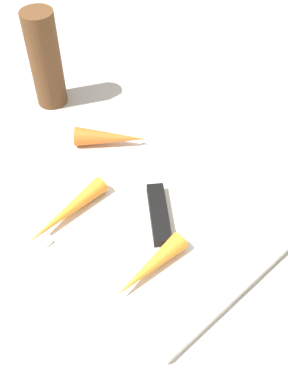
% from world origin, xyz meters
% --- Properties ---
extents(ground_plane, '(1.40, 1.40, 0.00)m').
position_xyz_m(ground_plane, '(0.00, 0.00, 0.00)').
color(ground_plane, '#ADA8A0').
extents(cutting_board, '(0.36, 0.26, 0.01)m').
position_xyz_m(cutting_board, '(0.00, 0.00, 0.01)').
color(cutting_board, silver).
rests_on(cutting_board, ground_plane).
extents(knife, '(0.17, 0.13, 0.01)m').
position_xyz_m(knife, '(-0.03, 0.01, 0.02)').
color(knife, '#B7B7BC').
rests_on(knife, cutting_board).
extents(carrot_longest, '(0.04, 0.12, 0.02)m').
position_xyz_m(carrot_longest, '(0.03, 0.10, 0.02)').
color(carrot_longest, orange).
rests_on(carrot_longest, cutting_board).
extents(carrot_shortest, '(0.03, 0.10, 0.02)m').
position_xyz_m(carrot_shortest, '(-0.09, 0.08, 0.02)').
color(carrot_shortest, orange).
rests_on(carrot_shortest, cutting_board).
extents(carrot_medium, '(0.09, 0.09, 0.03)m').
position_xyz_m(carrot_medium, '(0.10, -0.03, 0.03)').
color(carrot_medium, orange).
rests_on(carrot_medium, cutting_board).
extents(pepper_grinder, '(0.05, 0.05, 0.15)m').
position_xyz_m(pepper_grinder, '(0.25, -0.03, 0.08)').
color(pepper_grinder, brown).
rests_on(pepper_grinder, ground_plane).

